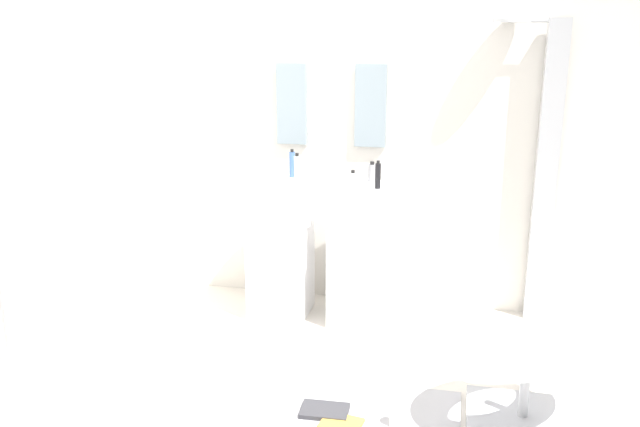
% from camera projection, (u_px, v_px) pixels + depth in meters
% --- Properties ---
extents(ground_plane, '(4.80, 3.60, 0.04)m').
position_uv_depth(ground_plane, '(271.00, 410.00, 3.59)').
color(ground_plane, silver).
extents(rear_partition, '(4.80, 0.10, 2.60)m').
position_uv_depth(rear_partition, '(333.00, 126.00, 4.79)').
color(rear_partition, silver).
rests_on(rear_partition, ground_plane).
extents(pedestal_sink_left, '(0.44, 0.44, 1.07)m').
position_uv_depth(pedestal_sink_left, '(281.00, 246.00, 4.67)').
color(pedestal_sink_left, white).
rests_on(pedestal_sink_left, ground_plane).
extents(pedestal_sink_right, '(0.44, 0.44, 1.07)m').
position_uv_depth(pedestal_sink_right, '(360.00, 251.00, 4.55)').
color(pedestal_sink_right, white).
rests_on(pedestal_sink_right, ground_plane).
extents(vanity_mirror_left, '(0.22, 0.03, 0.57)m').
position_uv_depth(vanity_mirror_left, '(292.00, 104.00, 4.74)').
color(vanity_mirror_left, '#8C9EA8').
extents(vanity_mirror_right, '(0.22, 0.03, 0.57)m').
position_uv_depth(vanity_mirror_right, '(371.00, 106.00, 4.63)').
color(vanity_mirror_right, '#8C9EA8').
extents(shower_column, '(0.49, 0.24, 2.05)m').
position_uv_depth(shower_column, '(544.00, 168.00, 4.43)').
color(shower_column, '#B7BABF').
rests_on(shower_column, ground_plane).
extents(lounge_chair, '(1.08, 1.08, 0.65)m').
position_uv_depth(lounge_chair, '(527.00, 364.00, 3.32)').
color(lounge_chair, '#B7BABF').
rests_on(lounge_chair, ground_plane).
extents(towel_rack, '(0.37, 0.22, 0.95)m').
position_uv_depth(towel_rack, '(19.00, 270.00, 3.84)').
color(towel_rack, '#B7BABF').
rests_on(towel_rack, ground_plane).
extents(area_rug, '(1.12, 0.85, 0.01)m').
position_uv_depth(area_rug, '(350.00, 423.00, 3.43)').
color(area_rug, '#B2B2B7').
rests_on(area_rug, ground_plane).
extents(magazine_ochre, '(0.23, 0.19, 0.02)m').
position_uv_depth(magazine_ochre, '(341.00, 424.00, 3.40)').
color(magazine_ochre, gold).
rests_on(magazine_ochre, area_rug).
extents(magazine_charcoal, '(0.26, 0.18, 0.02)m').
position_uv_depth(magazine_charcoal, '(325.00, 411.00, 3.51)').
color(magazine_charcoal, '#38383D').
rests_on(magazine_charcoal, area_rug).
extents(coffee_mug, '(0.08, 0.08, 0.10)m').
position_uv_depth(coffee_mug, '(397.00, 417.00, 3.39)').
color(coffee_mug, white).
rests_on(coffee_mug, area_rug).
extents(soap_bottle_blue, '(0.04, 0.04, 0.20)m').
position_uv_depth(soap_bottle_blue, '(292.00, 164.00, 4.63)').
color(soap_bottle_blue, '#4C72B7').
rests_on(soap_bottle_blue, pedestal_sink_left).
extents(soap_bottle_white, '(0.04, 0.04, 0.13)m').
position_uv_depth(soap_bottle_white, '(353.00, 181.00, 4.26)').
color(soap_bottle_white, white).
rests_on(soap_bottle_white, pedestal_sink_right).
extents(soap_bottle_clear, '(0.04, 0.04, 0.19)m').
position_uv_depth(soap_bottle_clear, '(297.00, 168.00, 4.52)').
color(soap_bottle_clear, silver).
rests_on(soap_bottle_clear, pedestal_sink_left).
extents(soap_bottle_black, '(0.04, 0.04, 0.18)m').
position_uv_depth(soap_bottle_black, '(378.00, 176.00, 4.30)').
color(soap_bottle_black, black).
rests_on(soap_bottle_black, pedestal_sink_right).
extents(soap_bottle_green, '(0.04, 0.04, 0.13)m').
position_uv_depth(soap_bottle_green, '(297.00, 170.00, 4.63)').
color(soap_bottle_green, '#59996B').
rests_on(soap_bottle_green, pedestal_sink_left).
extents(soap_bottle_grey, '(0.05, 0.05, 0.14)m').
position_uv_depth(soap_bottle_grey, '(372.00, 172.00, 4.52)').
color(soap_bottle_grey, '#99999E').
rests_on(soap_bottle_grey, pedestal_sink_right).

